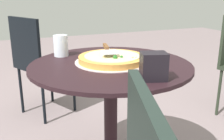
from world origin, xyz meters
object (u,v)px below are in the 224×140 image
pizza_on_tray (112,59)px  patio_table (111,100)px  patio_chair_corner (38,59)px  napkin_dispenser (154,66)px  pizza_server (107,49)px  drinking_cup (61,46)px

pizza_on_tray → patio_table: bearing=137.9°
pizza_on_tray → patio_chair_corner: 1.04m
pizza_on_tray → napkin_dispenser: (-0.32, -0.05, 0.04)m
pizza_server → patio_table: bearing=172.4°
pizza_on_tray → pizza_server: (0.05, 0.01, 0.04)m
drinking_cup → patio_chair_corner: size_ratio=0.14×
drinking_cup → patio_chair_corner: patio_chair_corner is taller
pizza_server → drinking_cup: drinking_cup is taller
pizza_server → napkin_dispenser: bearing=-171.2°
patio_table → napkin_dispenser: (-0.30, -0.07, 0.26)m
patio_table → pizza_server: bearing=-7.6°
drinking_cup → napkin_dispenser: size_ratio=1.03×
drinking_cup → patio_chair_corner: bearing=3.4°
patio_table → drinking_cup: bearing=37.7°
napkin_dispenser → drinking_cup: bearing=133.0°
pizza_server → patio_chair_corner: patio_chair_corner is taller
pizza_on_tray → napkin_dispenser: size_ratio=3.33×
napkin_dispenser → patio_chair_corner: 1.37m
pizza_on_tray → napkin_dispenser: napkin_dispenser is taller
pizza_server → drinking_cup: (0.19, 0.21, -0.00)m
patio_table → patio_chair_corner: bearing=13.5°
pizza_on_tray → drinking_cup: size_ratio=3.24×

